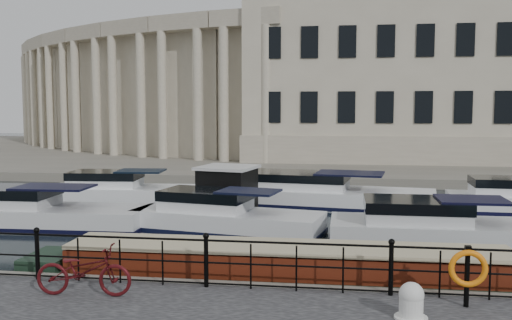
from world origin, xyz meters
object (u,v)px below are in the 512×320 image
Objects in this scene: mooring_bollard at (411,302)px; narrowboat at (285,279)px; life_ring_post at (468,270)px; harbour_hut at (228,194)px; bicycle at (84,271)px.

mooring_bollard is 0.05× the size of narrowboat.
mooring_bollard is 0.57× the size of life_ring_post.
mooring_bollard is 13.66m from harbour_hut.
bicycle is 0.15× the size of narrowboat.
mooring_bollard is (6.68, -0.39, -0.21)m from bicycle.
life_ring_post is (7.86, 0.38, 0.24)m from bicycle.
mooring_bollard is 1.47m from life_ring_post.
harbour_hut is at bearing 115.73° from mooring_bollard.
mooring_bollard is at bearing -52.47° from harbour_hut.
narrowboat is at bearing -63.28° from bicycle.
life_ring_post is at bearing -28.51° from narrowboat.
harbour_hut is (-3.29, 9.51, 0.59)m from narrowboat.
life_ring_post reaches higher than narrowboat.
narrowboat is 3.88× the size of harbour_hut.
bicycle reaches higher than mooring_bollard.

